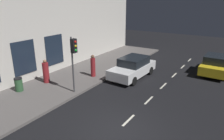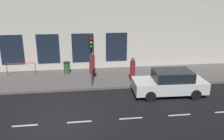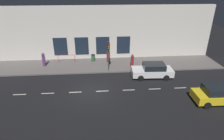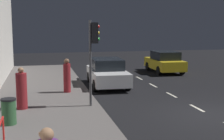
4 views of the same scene
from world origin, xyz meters
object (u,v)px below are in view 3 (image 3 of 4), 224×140
object	(u,v)px
pedestrian_2	(44,60)
traffic_light	(108,50)
parked_car_1	(152,70)
pedestrian_0	(108,56)
trash_bin	(93,58)
parked_car_0	(217,94)
pedestrian_1	(132,61)

from	to	relation	value
pedestrian_2	traffic_light	bearing A→B (deg)	15.48
traffic_light	parked_car_1	world-z (taller)	traffic_light
pedestrian_0	pedestrian_2	world-z (taller)	pedestrian_2
pedestrian_2	parked_car_1	bearing A→B (deg)	14.05
parked_car_1	trash_bin	size ratio (longest dim) A/B	5.09
parked_car_0	pedestrian_2	xyz separation A→B (m)	(9.03, 16.81, 0.18)
parked_car_1	pedestrian_2	bearing A→B (deg)	76.04
traffic_light	trash_bin	world-z (taller)	traffic_light
pedestrian_1	parked_car_0	bearing A→B (deg)	-83.47
pedestrian_2	pedestrian_1	bearing A→B (deg)	23.86
pedestrian_2	trash_bin	distance (m)	6.13
parked_car_1	pedestrian_2	world-z (taller)	pedestrian_2
traffic_light	pedestrian_1	bearing A→B (deg)	-73.91
parked_car_1	pedestrian_1	world-z (taller)	pedestrian_1
pedestrian_1	trash_bin	bearing A→B (deg)	121.94
parked_car_1	pedestrian_2	xyz separation A→B (m)	(3.72, 12.58, 0.18)
parked_car_0	pedestrian_1	world-z (taller)	pedestrian_1
parked_car_1	pedestrian_0	distance (m)	6.45
traffic_light	pedestrian_0	xyz separation A→B (m)	(2.90, -0.16, -1.86)
pedestrian_1	pedestrian_2	xyz separation A→B (m)	(1.25, 10.75, 0.03)
traffic_light	parked_car_0	distance (m)	11.52
pedestrian_0	pedestrian_2	distance (m)	8.02
traffic_light	parked_car_1	bearing A→B (deg)	-108.76
pedestrian_0	pedestrian_2	bearing A→B (deg)	49.30
traffic_light	pedestrian_1	world-z (taller)	traffic_light
pedestrian_0	trash_bin	world-z (taller)	pedestrian_0
traffic_light	pedestrian_2	distance (m)	8.30
traffic_light	pedestrian_2	bearing A→B (deg)	74.96
traffic_light	pedestrian_0	bearing A→B (deg)	-3.16
pedestrian_2	trash_bin	xyz separation A→B (m)	(1.13, -6.01, -0.37)
traffic_light	trash_bin	distance (m)	4.29
parked_car_0	pedestrian_0	bearing A→B (deg)	-136.65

